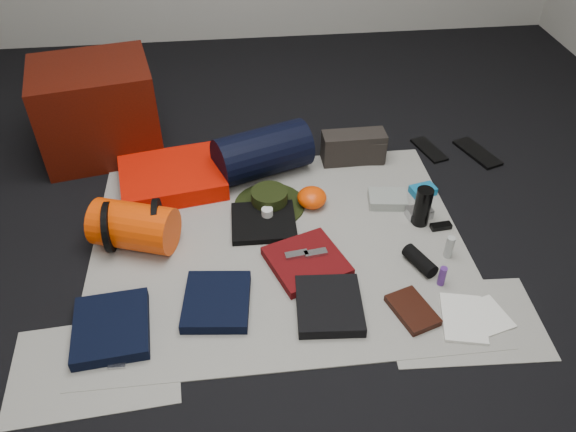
{
  "coord_description": "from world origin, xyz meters",
  "views": [
    {
      "loc": [
        -0.16,
        -1.78,
        1.67
      ],
      "look_at": [
        0.05,
        0.07,
        0.1
      ],
      "focal_mm": 35.0,
      "sensor_mm": 36.0,
      "label": 1
    }
  ],
  "objects": [
    {
      "name": "floor",
      "position": [
        0.0,
        0.0,
        -0.01
      ],
      "size": [
        4.5,
        4.5,
        0.02
      ],
      "primitive_type": "cube",
      "color": "black",
      "rests_on": "ground"
    },
    {
      "name": "newspaper_mat",
      "position": [
        0.0,
        0.0,
        0.0
      ],
      "size": [
        1.6,
        1.3,
        0.01
      ],
      "primitive_type": "cube",
      "color": "#B3B2A6",
      "rests_on": "floor"
    },
    {
      "name": "newspaper_sheet_front_left",
      "position": [
        -0.7,
        -0.55,
        0.0
      ],
      "size": [
        0.61,
        0.44,
        0.0
      ],
      "primitive_type": "cube",
      "rotation": [
        0.0,
        0.0,
        0.07
      ],
      "color": "#B3B2A6",
      "rests_on": "floor"
    },
    {
      "name": "newspaper_sheet_front_right",
      "position": [
        0.65,
        -0.5,
        0.0
      ],
      "size": [
        0.6,
        0.43,
        0.0
      ],
      "primitive_type": "cube",
      "rotation": [
        0.0,
        0.0,
        -0.05
      ],
      "color": "#B3B2A6",
      "rests_on": "floor"
    },
    {
      "name": "red_cabinet",
      "position": [
        -0.84,
        0.85,
        0.24
      ],
      "size": [
        0.65,
        0.58,
        0.48
      ],
      "primitive_type": "cube",
      "rotation": [
        0.0,
        0.0,
        0.2
      ],
      "color": "#440D04",
      "rests_on": "floor"
    },
    {
      "name": "sleeping_pad",
      "position": [
        -0.47,
        0.48,
        0.05
      ],
      "size": [
        0.55,
        0.47,
        0.09
      ],
      "primitive_type": "cube",
      "rotation": [
        0.0,
        0.0,
        0.17
      ],
      "color": "red",
      "rests_on": "newspaper_mat"
    },
    {
      "name": "stuff_sack",
      "position": [
        -0.61,
        0.06,
        0.11
      ],
      "size": [
        0.39,
        0.3,
        0.2
      ],
      "primitive_type": "cylinder",
      "rotation": [
        0.0,
        1.57,
        -0.33
      ],
      "color": "#F33F04",
      "rests_on": "newspaper_mat"
    },
    {
      "name": "sack_strap_left",
      "position": [
        -0.71,
        0.06,
        0.11
      ],
      "size": [
        0.02,
        0.22,
        0.22
      ],
      "primitive_type": "cylinder",
      "rotation": [
        0.0,
        1.57,
        0.0
      ],
      "color": "black",
      "rests_on": "newspaper_mat"
    },
    {
      "name": "sack_strap_right",
      "position": [
        -0.51,
        0.06,
        0.11
      ],
      "size": [
        0.02,
        0.22,
        0.22
      ],
      "primitive_type": "cylinder",
      "rotation": [
        0.0,
        1.57,
        0.0
      ],
      "color": "black",
      "rests_on": "newspaper_mat"
    },
    {
      "name": "navy_duffel",
      "position": [
        -0.03,
        0.53,
        0.13
      ],
      "size": [
        0.52,
        0.38,
        0.24
      ],
      "primitive_type": "cylinder",
      "rotation": [
        0.0,
        1.57,
        0.35
      ],
      "color": "black",
      "rests_on": "newspaper_mat"
    },
    {
      "name": "boonie_brim",
      "position": [
        -0.02,
        0.26,
        0.01
      ],
      "size": [
        0.39,
        0.39,
        0.01
      ],
      "primitive_type": "cylinder",
      "rotation": [
        0.0,
        0.0,
        0.21
      ],
      "color": "black",
      "rests_on": "newspaper_mat"
    },
    {
      "name": "boonie_crown",
      "position": [
        -0.02,
        0.26,
        0.05
      ],
      "size": [
        0.17,
        0.17,
        0.08
      ],
      "primitive_type": "cylinder",
      "color": "black",
      "rests_on": "boonie_brim"
    },
    {
      "name": "hiking_boot_left",
      "position": [
        0.44,
        0.59,
        0.09
      ],
      "size": [
        0.32,
        0.12,
        0.16
      ],
      "primitive_type": "cube",
      "rotation": [
        0.0,
        0.0,
        0.01
      ],
      "color": "#292420",
      "rests_on": "newspaper_mat"
    },
    {
      "name": "hiking_boot_right",
      "position": [
        0.47,
        0.58,
        0.07
      ],
      "size": [
        0.26,
        0.12,
        0.13
      ],
      "primitive_type": "cube",
      "rotation": [
        0.0,
        0.0,
        -0.09
      ],
      "color": "#292420",
      "rests_on": "newspaper_mat"
    },
    {
      "name": "flip_flop_left",
      "position": [
        0.87,
        0.64,
        0.01
      ],
      "size": [
        0.15,
        0.25,
        0.01
      ],
      "primitive_type": "cube",
      "rotation": [
        0.0,
        0.0,
        0.27
      ],
      "color": "black",
      "rests_on": "floor"
    },
    {
      "name": "flip_flop_right",
      "position": [
        1.12,
        0.58,
        0.01
      ],
      "size": [
        0.19,
        0.3,
        0.02
      ],
      "primitive_type": "cube",
      "rotation": [
        0.0,
        0.0,
        0.33
      ],
      "color": "black",
      "rests_on": "floor"
    },
    {
      "name": "trousers_navy_a",
      "position": [
        -0.66,
        -0.41,
        0.03
      ],
      "size": [
        0.3,
        0.33,
        0.05
      ],
      "primitive_type": "cube",
      "rotation": [
        0.0,
        0.0,
        0.09
      ],
      "color": "black",
      "rests_on": "newspaper_mat"
    },
    {
      "name": "trousers_navy_b",
      "position": [
        -0.27,
        -0.32,
        0.03
      ],
      "size": [
        0.28,
        0.31,
        0.04
      ],
      "primitive_type": "cube",
      "rotation": [
        0.0,
        0.0,
        -0.11
      ],
      "color": "black",
      "rests_on": "newspaper_mat"
    },
    {
      "name": "trousers_charcoal",
      "position": [
        0.15,
        -0.39,
        0.03
      ],
      "size": [
        0.27,
        0.3,
        0.04
      ],
      "primitive_type": "cube",
      "rotation": [
        0.0,
        0.0,
        -0.07
      ],
      "color": "black",
      "rests_on": "newspaper_mat"
    },
    {
      "name": "black_tshirt",
      "position": [
        -0.06,
        0.13,
        0.02
      ],
      "size": [
        0.29,
        0.27,
        0.03
      ],
      "primitive_type": "cube",
      "rotation": [
        0.0,
        0.0,
        -0.02
      ],
      "color": "black",
      "rests_on": "newspaper_mat"
    },
    {
      "name": "red_shirt",
      "position": [
        0.1,
        -0.15,
        0.03
      ],
      "size": [
        0.37,
        0.37,
        0.04
      ],
      "primitive_type": "cube",
      "rotation": [
        0.0,
        0.0,
        0.34
      ],
      "color": "#57090B",
      "rests_on": "newspaper_mat"
    },
    {
      "name": "orange_stuff_sack",
      "position": [
        0.18,
        0.24,
        0.05
      ],
      "size": [
        0.18,
        0.18,
        0.09
      ],
      "primitive_type": "ellipsoid",
      "rotation": [
        0.0,
        0.0,
        -0.41
      ],
      "color": "#F33F04",
      "rests_on": "newspaper_mat"
    },
    {
      "name": "first_aid_pouch",
      "position": [
        0.54,
        0.22,
        0.03
      ],
      "size": [
        0.19,
        0.15,
        0.04
      ],
      "primitive_type": "cube",
      "rotation": [
        0.0,
        0.0,
        -0.14
      ],
      "color": "gray",
      "rests_on": "newspaper_mat"
    },
    {
      "name": "water_bottle",
      "position": [
        0.65,
        0.06,
        0.1
      ],
      "size": [
        0.08,
        0.08,
        0.19
      ],
      "primitive_type": "cylinder",
      "rotation": [
        0.0,
        0.0,
        0.02
      ],
      "color": "black",
      "rests_on": "newspaper_mat"
    },
    {
      "name": "speaker",
      "position": [
        0.56,
        -0.2,
        0.04
      ],
      "size": [
        0.12,
        0.17,
        0.06
      ],
      "primitive_type": "cylinder",
      "rotation": [
        1.57,
        0.0,
        0.41
      ],
      "color": "black",
      "rests_on": "newspaper_mat"
    },
    {
      "name": "compact_camera",
      "position": [
        0.65,
        0.11,
        0.03
      ],
      "size": [
        0.12,
        0.08,
        0.05
      ],
      "primitive_type": "cube",
      "rotation": [
        0.0,
        0.0,
        0.14
      ],
      "color": "#ACADB1",
      "rests_on": "newspaper_mat"
    },
    {
      "name": "cyan_case",
      "position": [
        0.72,
        0.27,
        0.02
      ],
      "size": [
        0.13,
        0.1,
        0.04
      ],
      "primitive_type": "cube",
      "rotation": [
        0.0,
        0.0,
        0.23
      ],
      "color": "#106C9E",
      "rests_on": "newspaper_mat"
    },
    {
      "name": "toiletry_purple",
      "position": [
        0.62,
        -0.31,
        0.05
      ],
      "size": [
        0.03,
        0.03,
        0.09
      ],
      "primitive_type": "cylinder",
      "rotation": [
        0.0,
        0.0,
        0.1
      ],
      "color": "#4E2578",
      "rests_on": "newspaper_mat"
    },
    {
      "name": "toiletry_clear",
      "position": [
        0.7,
        -0.16,
        0.06
      ],
      "size": [
        0.04,
        0.04,
        0.1
      ],
      "primitive_type": "cylinder",
      "rotation": [
        0.0,
        0.0,
        0.0
      ],
      "color": "#A6ABA7",
      "rests_on": "newspaper_mat"
    },
    {
      "name": "paperback_book",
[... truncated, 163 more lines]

